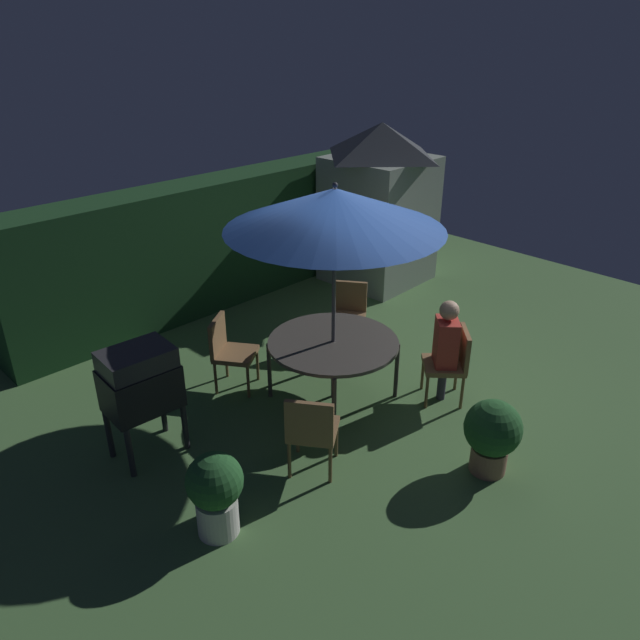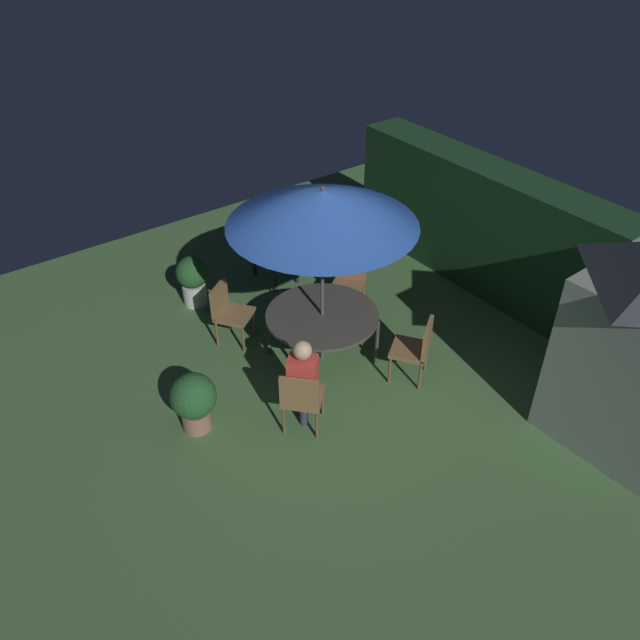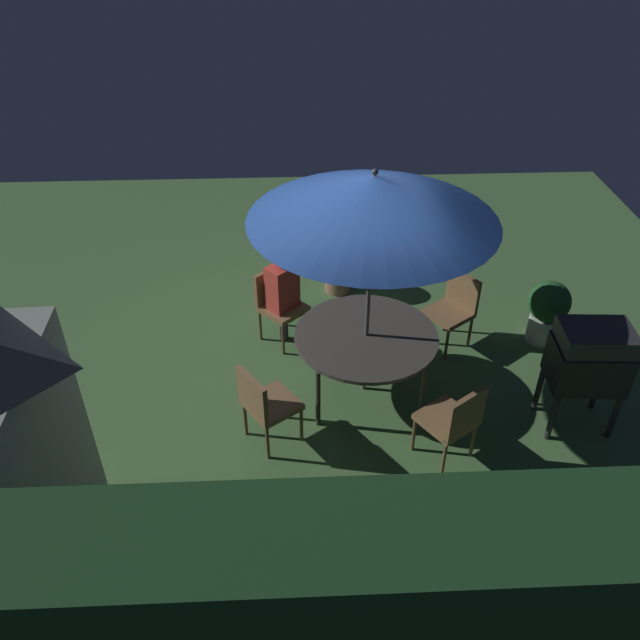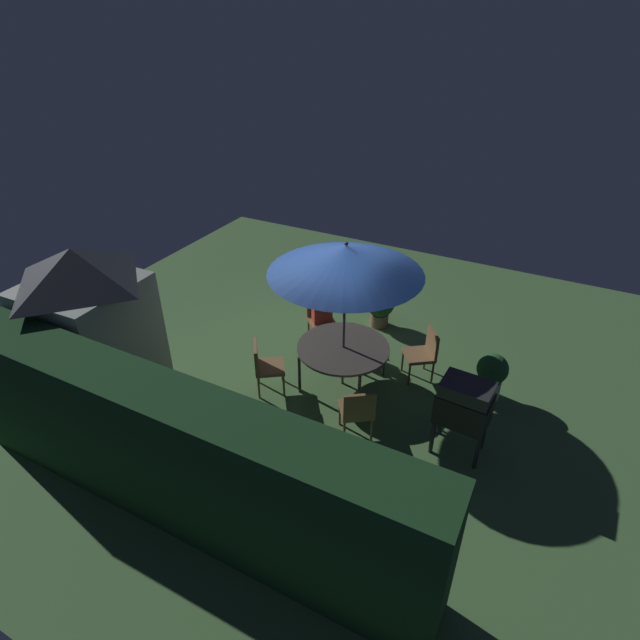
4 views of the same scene
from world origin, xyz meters
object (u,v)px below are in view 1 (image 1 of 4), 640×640
Objects in this scene: chair_toward_hedge at (228,348)px; chair_toward_house at (312,429)px; garden_shed at (379,203)px; patio_table at (333,345)px; bbq_grill at (140,382)px; chair_far_side at (348,311)px; chair_near_shed at (452,360)px; potted_plant_by_grill at (215,491)px; person_in_red at (446,340)px; potted_plant_by_shed at (492,433)px; patio_umbrella at (335,209)px.

chair_toward_hedge is 1.00× the size of chair_toward_house.
chair_toward_house is (-0.40, -1.83, 0.00)m from chair_toward_hedge.
patio_table is at bearing -147.22° from garden_shed.
garden_shed is at bearing 33.50° from chair_toward_house.
bbq_grill is 3.15m from chair_far_side.
chair_toward_hedge is 1.87m from chair_toward_house.
garden_shed is 1.74× the size of patio_table.
bbq_grill is at bearing 163.68° from patio_table.
chair_toward_hedge is at bearing 17.31° from bbq_grill.
chair_near_shed is at bearing -126.59° from garden_shed.
chair_near_shed is 3.17m from potted_plant_by_grill.
chair_toward_hedge is 0.71× the size of person_in_red.
potted_plant_by_shed is at bearing -43.70° from chair_toward_house.
chair_near_shed is 1.12× the size of potted_plant_by_grill.
bbq_grill reaches higher than patio_table.
patio_umbrella reaches higher than chair_near_shed.
patio_umbrella is at bearing -55.34° from chair_toward_hedge.
patio_table is at bearing -145.05° from chair_far_side.
patio_umbrella is at bearing 94.13° from potted_plant_by_shed.
patio_table is 1.25× the size of bbq_grill.
garden_shed is 2.89× the size of chair_far_side.
person_in_red is (1.59, -1.97, 0.26)m from chair_toward_hedge.
chair_near_shed is (3.01, -1.60, -0.33)m from bbq_grill.
chair_far_side is 1.69m from person_in_red.
bbq_grill reaches higher than chair_far_side.
chair_far_side is 0.71× the size of person_in_red.
potted_plant_by_shed is at bearing -85.87° from patio_table.
patio_umbrella is 3.26× the size of potted_plant_by_shed.
patio_umbrella is 2.84× the size of chair_near_shed.
patio_table is 1.86× the size of potted_plant_by_grill.
potted_plant_by_shed is (2.23, -2.61, -0.40)m from bbq_grill.
person_in_red reaches higher than potted_plant_by_shed.
chair_near_shed and chair_toward_hedge have the same top height.
chair_toward_hedge is (-1.65, 2.03, 0.00)m from chair_near_shed.
garden_shed is 5.49m from bbq_grill.
patio_umbrella is at bearing -170.54° from patio_table.
garden_shed is 3.92m from patio_umbrella.
chair_near_shed and chair_toward_house have the same top height.
patio_table is at bearing -55.34° from chair_toward_hedge.
chair_far_side is (3.13, 0.12, -0.33)m from bbq_grill.
garden_shed is 3.85m from patio_table.
garden_shed is at bearing 15.33° from bbq_grill.
person_in_red is at bearing -51.06° from chair_toward_hedge.
potted_plant_by_grill is at bearing 179.07° from chair_toward_house.
potted_plant_by_shed is 0.97× the size of potted_plant_by_grill.
person_in_red reaches higher than chair_far_side.
potted_plant_by_shed is (0.14, -2.00, -0.25)m from patio_table.
garden_shed is at bearing 31.67° from chair_far_side.
patio_umbrella is (-3.19, -2.06, 0.95)m from garden_shed.
chair_near_shed is 1.00× the size of chair_toward_house.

